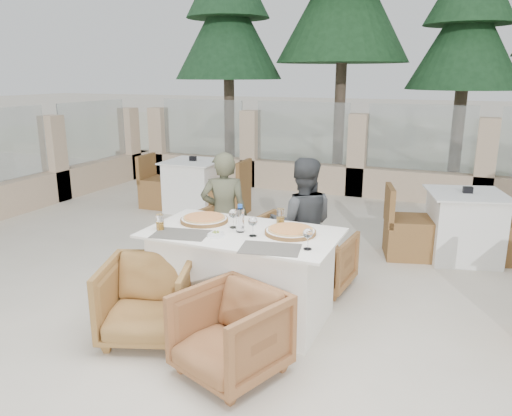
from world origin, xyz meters
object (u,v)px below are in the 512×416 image
at_px(olive_dish, 216,234).
at_px(diner_right, 302,225).
at_px(beer_glass_left, 160,222).
at_px(wine_glass_centre, 233,217).
at_px(armchair_far_right, 321,260).
at_px(water_bottle, 240,218).
at_px(pizza_left, 204,219).
at_px(wine_glass_corner, 308,238).
at_px(bg_table_a, 194,186).
at_px(wine_glass_near, 253,225).
at_px(armchair_near_left, 148,300).
at_px(pizza_right, 290,231).
at_px(dining_table, 242,275).
at_px(armchair_far_left, 231,240).
at_px(armchair_near_right, 230,334).
at_px(diner_left, 224,216).
at_px(bg_table_b, 464,226).
at_px(beer_glass_right, 280,217).

bearing_deg(olive_dish, diner_right, 65.37).
distance_m(beer_glass_left, diner_right, 1.36).
distance_m(wine_glass_centre, armchair_far_right, 1.14).
bearing_deg(water_bottle, pizza_left, 161.35).
height_order(wine_glass_corner, bg_table_a, wine_glass_corner).
distance_m(wine_glass_corner, armchair_far_right, 1.24).
xyz_separation_m(pizza_left, wine_glass_near, (0.56, -0.21, 0.06)).
bearing_deg(wine_glass_corner, armchair_far_right, 99.84).
bearing_deg(olive_dish, armchair_near_left, -133.28).
height_order(water_bottle, beer_glass_left, water_bottle).
height_order(pizza_left, pizza_right, same).
height_order(water_bottle, diner_right, diner_right).
relative_size(dining_table, pizza_right, 3.80).
relative_size(wine_glass_corner, armchair_far_left, 0.25).
bearing_deg(armchair_far_left, armchair_near_left, 98.38).
height_order(dining_table, wine_glass_near, wine_glass_near).
bearing_deg(armchair_near_right, diner_left, 138.52).
height_order(armchair_near_right, bg_table_b, bg_table_b).
relative_size(pizza_left, armchair_far_right, 0.69).
xyz_separation_m(armchair_far_left, bg_table_a, (-1.60, 1.99, 0.05)).
distance_m(wine_glass_centre, diner_left, 0.82).
height_order(wine_glass_near, beer_glass_right, wine_glass_near).
bearing_deg(wine_glass_corner, armchair_near_right, -119.70).
distance_m(beer_glass_left, armchair_near_right, 1.23).
relative_size(pizza_right, diner_right, 0.32).
distance_m(beer_glass_right, olive_dish, 0.64).
bearing_deg(bg_table_b, armchair_far_left, -164.70).
distance_m(pizza_right, olive_dish, 0.61).
relative_size(diner_left, bg_table_a, 0.80).
distance_m(dining_table, diner_right, 0.84).
bearing_deg(bg_table_b, wine_glass_corner, -129.15).
distance_m(water_bottle, diner_right, 0.84).
height_order(olive_dish, armchair_near_right, olive_dish).
distance_m(beer_glass_right, bg_table_b, 2.48).
bearing_deg(diner_right, armchair_far_left, -31.44).
height_order(wine_glass_corner, diner_left, diner_left).
bearing_deg(armchair_far_left, beer_glass_left, 92.46).
bearing_deg(dining_table, wine_glass_corner, -17.71).
bearing_deg(dining_table, armchair_near_left, -131.02).
height_order(diner_right, bg_table_b, diner_right).
height_order(beer_glass_left, armchair_near_right, beer_glass_left).
bearing_deg(pizza_right, diner_right, 99.09).
bearing_deg(pizza_right, water_bottle, -164.78).
bearing_deg(bg_table_a, beer_glass_left, -67.33).
bearing_deg(pizza_right, bg_table_b, 58.43).
bearing_deg(bg_table_a, pizza_right, -50.64).
relative_size(diner_right, bg_table_a, 0.79).
bearing_deg(beer_glass_right, wine_glass_near, -102.79).
relative_size(wine_glass_centre, beer_glass_left, 1.39).
height_order(pizza_right, wine_glass_corner, wine_glass_corner).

